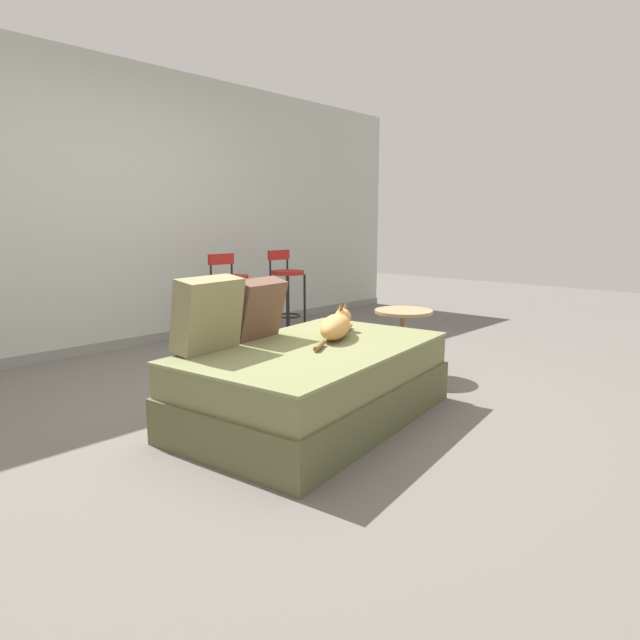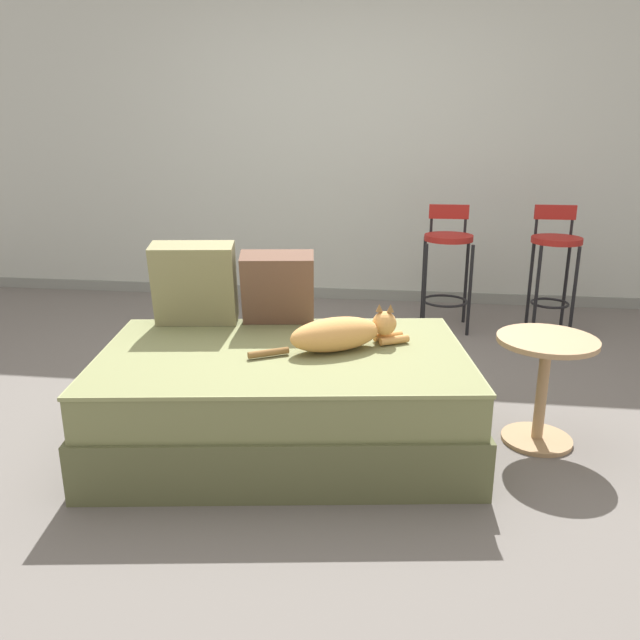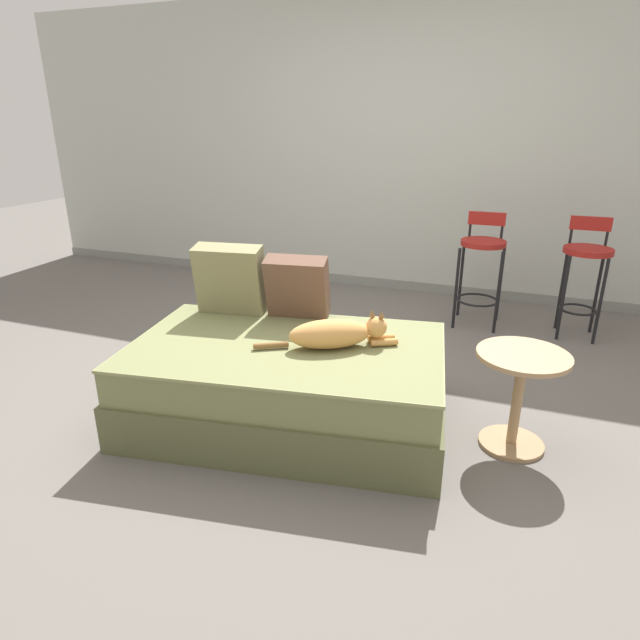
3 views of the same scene
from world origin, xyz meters
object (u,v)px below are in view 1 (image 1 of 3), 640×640
object	(u,v)px
couch	(315,382)
bar_stool_by_doorway	(287,283)
throw_pillow_corner	(208,314)
bar_stool_near_window	(230,292)
throw_pillow_middle	(257,308)
cat	(336,326)
side_table	(403,333)

from	to	relation	value
couch	bar_stool_by_doorway	xyz separation A→B (m)	(1.55, 1.90, 0.32)
throw_pillow_corner	bar_stool_by_doorway	xyz separation A→B (m)	(2.06, 1.56, -0.11)
bar_stool_near_window	bar_stool_by_doorway	bearing A→B (deg)	0.10
bar_stool_near_window	couch	bearing A→B (deg)	-113.41
throw_pillow_middle	bar_stool_by_doorway	xyz separation A→B (m)	(1.65, 1.50, -0.09)
throw_pillow_corner	bar_stool_near_window	size ratio (longest dim) A/B	0.49
throw_pillow_corner	cat	distance (m)	0.82
throw_pillow_corner	bar_stool_by_doorway	bearing A→B (deg)	37.24
cat	side_table	bearing A→B (deg)	7.37
couch	cat	xyz separation A→B (m)	(0.25, 0.06, 0.30)
couch	throw_pillow_corner	world-z (taller)	throw_pillow_corner
throw_pillow_corner	cat	world-z (taller)	throw_pillow_corner
throw_pillow_middle	cat	distance (m)	0.50
couch	throw_pillow_corner	size ratio (longest dim) A/B	4.15
throw_pillow_corner	cat	xyz separation A→B (m)	(0.76, -0.28, -0.13)
couch	bar_stool_near_window	xyz separation A→B (m)	(0.82, 1.90, 0.29)
bar_stool_near_window	side_table	xyz separation A→B (m)	(0.34, -1.72, -0.19)
couch	throw_pillow_corner	xyz separation A→B (m)	(-0.51, 0.33, 0.43)
bar_stool_by_doorway	side_table	size ratio (longest dim) A/B	1.75
bar_stool_near_window	bar_stool_by_doorway	world-z (taller)	bar_stool_by_doorway
throw_pillow_middle	cat	world-z (taller)	throw_pillow_middle
throw_pillow_corner	throw_pillow_middle	world-z (taller)	throw_pillow_corner
throw_pillow_middle	side_table	xyz separation A→B (m)	(1.26, -0.22, -0.31)
throw_pillow_corner	side_table	bearing A→B (deg)	-5.49
side_table	throw_pillow_middle	bearing A→B (deg)	170.04
throw_pillow_middle	bar_stool_by_doorway	size ratio (longest dim) A/B	0.43
throw_pillow_corner	cat	bearing A→B (deg)	-20.04
bar_stool_near_window	side_table	bearing A→B (deg)	-78.95
couch	throw_pillow_middle	world-z (taller)	throw_pillow_middle
throw_pillow_corner	cat	size ratio (longest dim) A/B	0.62
couch	throw_pillow_middle	size ratio (longest dim) A/B	4.62
bar_stool_near_window	throw_pillow_corner	bearing A→B (deg)	-130.35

